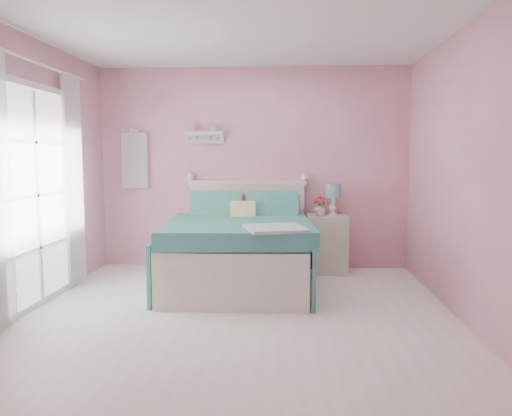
# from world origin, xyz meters

# --- Properties ---
(floor) EXTENTS (4.50, 4.50, 0.00)m
(floor) POSITION_xyz_m (0.00, 0.00, 0.00)
(floor) COLOR white
(floor) RESTS_ON ground
(room_shell) EXTENTS (4.50, 4.50, 4.50)m
(room_shell) POSITION_xyz_m (0.00, 0.00, 1.58)
(room_shell) COLOR #C27B8A
(room_shell) RESTS_ON floor
(bed) EXTENTS (1.67, 2.02, 1.14)m
(bed) POSITION_xyz_m (-0.07, 1.26, 0.40)
(bed) COLOR silver
(bed) RESTS_ON floor
(nightstand) EXTENTS (0.50, 0.49, 0.72)m
(nightstand) POSITION_xyz_m (0.95, 1.99, 0.36)
(nightstand) COLOR beige
(nightstand) RESTS_ON floor
(table_lamp) EXTENTS (0.20, 0.20, 0.40)m
(table_lamp) POSITION_xyz_m (1.02, 2.03, 1.00)
(table_lamp) COLOR white
(table_lamp) RESTS_ON nightstand
(vase) EXTENTS (0.19, 0.19, 0.16)m
(vase) POSITION_xyz_m (0.85, 2.05, 0.80)
(vase) COLOR silver
(vase) RESTS_ON nightstand
(teacup) EXTENTS (0.11, 0.11, 0.08)m
(teacup) POSITION_xyz_m (0.86, 1.86, 0.76)
(teacup) COLOR pink
(teacup) RESTS_ON nightstand
(roses) EXTENTS (0.14, 0.11, 0.12)m
(roses) POSITION_xyz_m (0.85, 2.04, 0.91)
(roses) COLOR #CB4550
(roses) RESTS_ON vase
(wall_shelf) EXTENTS (0.50, 0.15, 0.25)m
(wall_shelf) POSITION_xyz_m (-0.63, 2.19, 1.73)
(wall_shelf) COLOR silver
(wall_shelf) RESTS_ON room_shell
(hanging_dress) EXTENTS (0.34, 0.03, 0.72)m
(hanging_dress) POSITION_xyz_m (-1.55, 2.18, 1.40)
(hanging_dress) COLOR white
(hanging_dress) RESTS_ON room_shell
(french_door) EXTENTS (0.04, 1.32, 2.16)m
(french_door) POSITION_xyz_m (-1.97, 0.40, 1.07)
(french_door) COLOR silver
(french_door) RESTS_ON floor
(curtain_far) EXTENTS (0.04, 0.40, 2.32)m
(curtain_far) POSITION_xyz_m (-1.92, 1.14, 1.18)
(curtain_far) COLOR white
(curtain_far) RESTS_ON floor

